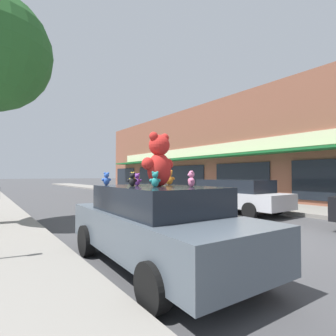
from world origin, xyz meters
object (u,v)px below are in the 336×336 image
(teddy_bear_giant, at_px, (159,161))
(teddy_bear_black, at_px, (132,180))
(teddy_bear_blue, at_px, (106,179))
(plush_art_car, at_px, (157,224))
(teddy_bear_orange, at_px, (169,178))
(teddy_bear_pink, at_px, (191,179))
(teddy_bear_purple, at_px, (137,180))
(teddy_bear_teal, at_px, (155,179))
(teddy_bear_yellow, at_px, (133,179))
(parked_car_far_center, at_px, (234,195))

(teddy_bear_giant, distance_m, teddy_bear_black, 0.60)
(teddy_bear_giant, bearing_deg, teddy_bear_blue, -73.56)
(plush_art_car, bearing_deg, teddy_bear_giant, -80.89)
(teddy_bear_orange, relative_size, teddy_bear_pink, 1.11)
(teddy_bear_purple, bearing_deg, teddy_bear_orange, -134.54)
(teddy_bear_black, height_order, teddy_bear_pink, teddy_bear_pink)
(teddy_bear_black, height_order, teddy_bear_orange, teddy_bear_orange)
(teddy_bear_teal, bearing_deg, teddy_bear_orange, -113.17)
(teddy_bear_purple, distance_m, teddy_bear_orange, 0.78)
(teddy_bear_purple, bearing_deg, teddy_bear_yellow, -33.25)
(parked_car_far_center, bearing_deg, teddy_bear_teal, -149.27)
(teddy_bear_black, relative_size, parked_car_far_center, 0.05)
(plush_art_car, height_order, teddy_bear_black, teddy_bear_black)
(teddy_bear_black, bearing_deg, teddy_bear_giant, 156.51)
(teddy_bear_giant, relative_size, teddy_bear_purple, 4.00)
(parked_car_far_center, bearing_deg, teddy_bear_blue, -159.15)
(plush_art_car, distance_m, teddy_bear_teal, 0.86)
(teddy_bear_teal, distance_m, teddy_bear_pink, 0.62)
(plush_art_car, bearing_deg, teddy_bear_teal, -127.64)
(teddy_bear_giant, height_order, teddy_bear_pink, teddy_bear_giant)
(plush_art_car, relative_size, parked_car_far_center, 0.91)
(teddy_bear_purple, distance_m, teddy_bear_pink, 1.15)
(teddy_bear_giant, relative_size, teddy_bear_pink, 3.47)
(teddy_bear_orange, bearing_deg, teddy_bear_black, 40.33)
(teddy_bear_blue, distance_m, teddy_bear_yellow, 0.57)
(teddy_bear_purple, height_order, teddy_bear_orange, teddy_bear_orange)
(plush_art_car, bearing_deg, teddy_bear_orange, 40.29)
(teddy_bear_orange, height_order, teddy_bear_yellow, teddy_bear_orange)
(teddy_bear_purple, bearing_deg, teddy_bear_giant, 149.61)
(teddy_bear_black, bearing_deg, teddy_bear_orange, -147.50)
(teddy_bear_blue, bearing_deg, teddy_bear_orange, 161.53)
(teddy_bear_blue, distance_m, parked_car_far_center, 7.51)
(teddy_bear_black, height_order, parked_car_far_center, teddy_bear_black)
(teddy_bear_purple, distance_m, teddy_bear_teal, 0.73)
(plush_art_car, relative_size, teddy_bear_yellow, 16.40)
(plush_art_car, height_order, parked_car_far_center, same)
(teddy_bear_blue, relative_size, teddy_bear_pink, 0.95)
(teddy_bear_giant, distance_m, teddy_bear_orange, 0.90)
(teddy_bear_yellow, bearing_deg, teddy_bear_purple, 76.25)
(teddy_bear_teal, xyz_separation_m, teddy_bear_black, (-0.15, 0.53, -0.01))
(teddy_bear_blue, bearing_deg, teddy_bear_yellow, 135.84)
(teddy_bear_purple, bearing_deg, teddy_bear_pink, 158.18)
(teddy_bear_orange, xyz_separation_m, teddy_bear_blue, (-1.17, 0.55, -0.02))
(plush_art_car, distance_m, parked_car_far_center, 7.45)
(plush_art_car, xyz_separation_m, teddy_bear_purple, (-0.14, 0.48, 0.79))
(plush_art_car, bearing_deg, teddy_bear_black, 142.11)
(teddy_bear_blue, xyz_separation_m, teddy_bear_pink, (0.85, -1.62, 0.01))
(plush_art_car, relative_size, teddy_bear_teal, 16.28)
(teddy_bear_teal, distance_m, teddy_bear_orange, 1.12)
(teddy_bear_yellow, bearing_deg, teddy_bear_black, 34.64)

